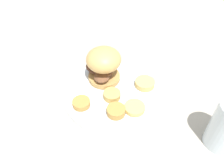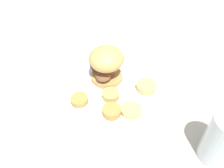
% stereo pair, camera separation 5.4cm
% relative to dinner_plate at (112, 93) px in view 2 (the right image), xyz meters
% --- Properties ---
extents(ground_plane, '(4.00, 4.00, 0.00)m').
position_rel_dinner_plate_xyz_m(ground_plane, '(0.00, 0.00, -0.01)').
color(ground_plane, '#B2A899').
extents(dinner_plate, '(0.25, 0.25, 0.02)m').
position_rel_dinner_plate_xyz_m(dinner_plate, '(0.00, 0.00, 0.00)').
color(dinner_plate, white).
rests_on(dinner_plate, ground_plane).
extents(sandwich, '(0.09, 0.10, 0.09)m').
position_rel_dinner_plate_xyz_m(sandwich, '(0.00, 0.05, 0.06)').
color(sandwich, tan).
rests_on(sandwich, dinner_plate).
extents(potato_round_0, '(0.05, 0.05, 0.01)m').
position_rel_dinner_plate_xyz_m(potato_round_0, '(0.02, -0.08, 0.01)').
color(potato_round_0, '#DBB766').
rests_on(potato_round_0, dinner_plate).
extents(potato_round_1, '(0.05, 0.05, 0.01)m').
position_rel_dinner_plate_xyz_m(potato_round_1, '(0.09, -0.01, 0.01)').
color(potato_round_1, '#DBB766').
rests_on(potato_round_1, dinner_plate).
extents(potato_round_2, '(0.04, 0.04, 0.02)m').
position_rel_dinner_plate_xyz_m(potato_round_2, '(-0.02, -0.07, 0.02)').
color(potato_round_2, '#BC8942').
rests_on(potato_round_2, dinner_plate).
extents(potato_round_3, '(0.04, 0.04, 0.02)m').
position_rel_dinner_plate_xyz_m(potato_round_3, '(-0.01, -0.02, 0.01)').
color(potato_round_3, tan).
rests_on(potato_round_3, dinner_plate).
extents(potato_round_4, '(0.04, 0.04, 0.01)m').
position_rel_dinner_plate_xyz_m(potato_round_4, '(-0.09, -0.01, 0.01)').
color(potato_round_4, '#BC8942').
rests_on(potato_round_4, dinner_plate).
extents(drinking_glass, '(0.07, 0.07, 0.12)m').
position_rel_dinner_plate_xyz_m(drinking_glass, '(0.16, -0.22, 0.05)').
color(drinking_glass, silver).
rests_on(drinking_glass, ground_plane).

